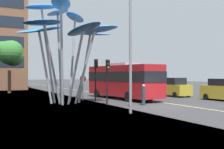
# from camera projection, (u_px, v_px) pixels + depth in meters

# --- Properties ---
(ground) EXTENTS (120.00, 240.00, 0.10)m
(ground) POSITION_uv_depth(u_px,v_px,m) (154.00, 107.00, 21.78)
(ground) COLOR #38383A
(red_bus) EXTENTS (3.40, 10.43, 3.64)m
(red_bus) POSITION_uv_depth(u_px,v_px,m) (123.00, 79.00, 28.57)
(red_bus) COLOR red
(red_bus) RESTS_ON ground
(leaf_sculpture) EXTENTS (8.49, 8.77, 8.86)m
(leaf_sculpture) POSITION_uv_depth(u_px,v_px,m) (65.00, 27.00, 24.05)
(leaf_sculpture) COLOR #9EA0A5
(leaf_sculpture) RESTS_ON ground
(traffic_light_kerb_near) EXTENTS (0.28, 0.42, 3.71)m
(traffic_light_kerb_near) POSITION_uv_depth(u_px,v_px,m) (108.00, 72.00, 22.84)
(traffic_light_kerb_near) COLOR black
(traffic_light_kerb_near) RESTS_ON ground
(traffic_light_kerb_far) EXTENTS (0.28, 0.42, 3.93)m
(traffic_light_kerb_far) POSITION_uv_depth(u_px,v_px,m) (96.00, 71.00, 26.22)
(traffic_light_kerb_far) COLOR black
(traffic_light_kerb_far) RESTS_ON ground
(car_parked_near) EXTENTS (1.94, 4.51, 2.10)m
(car_parked_near) POSITION_uv_depth(u_px,v_px,m) (224.00, 90.00, 26.62)
(car_parked_near) COLOR gold
(car_parked_near) RESTS_ON ground
(car_parked_mid) EXTENTS (2.08, 3.91, 2.13)m
(car_parked_mid) POSITION_uv_depth(u_px,v_px,m) (174.00, 88.00, 31.91)
(car_parked_mid) COLOR gold
(car_parked_mid) RESTS_ON ground
(car_parked_far) EXTENTS (2.08, 4.36, 2.25)m
(car_parked_far) POSITION_uv_depth(u_px,v_px,m) (148.00, 85.00, 37.19)
(car_parked_far) COLOR silver
(car_parked_far) RESTS_ON ground
(car_side_street) EXTENTS (2.04, 4.25, 2.33)m
(car_side_street) POSITION_uv_depth(u_px,v_px,m) (127.00, 84.00, 42.42)
(car_side_street) COLOR gold
(car_side_street) RESTS_ON ground
(car_far_side) EXTENTS (1.90, 3.85, 2.14)m
(car_far_side) POSITION_uv_depth(u_px,v_px,m) (106.00, 83.00, 49.07)
(car_far_side) COLOR navy
(car_far_side) RESTS_ON ground
(street_lamp) EXTENTS (1.66, 0.44, 9.00)m
(street_lamp) POSITION_uv_depth(u_px,v_px,m) (135.00, 26.00, 18.09)
(street_lamp) COLOR gray
(street_lamp) RESTS_ON ground
(tree_pavement_near) EXTENTS (4.20, 4.74, 7.11)m
(tree_pavement_near) POSITION_uv_depth(u_px,v_px,m) (9.00, 53.00, 37.27)
(tree_pavement_near) COLOR brown
(tree_pavement_near) RESTS_ON ground
(pedestrian) EXTENTS (0.34, 0.34, 1.71)m
(pedestrian) POSITION_uv_depth(u_px,v_px,m) (143.00, 95.00, 22.67)
(pedestrian) COLOR #2D3342
(pedestrian) RESTS_ON ground
(no_entry_sign) EXTENTS (0.60, 0.12, 2.41)m
(no_entry_sign) POSITION_uv_depth(u_px,v_px,m) (83.00, 84.00, 26.50)
(no_entry_sign) COLOR gray
(no_entry_sign) RESTS_ON ground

